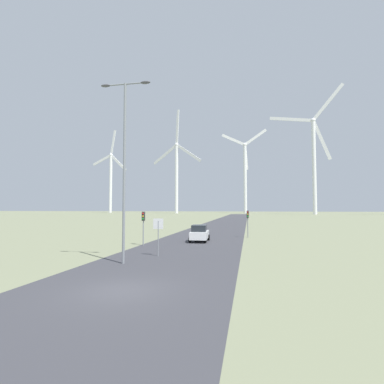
% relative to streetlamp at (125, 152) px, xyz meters
% --- Properties ---
extents(ground_plane, '(600.00, 600.00, 0.00)m').
position_rel_streetlamp_xyz_m(ground_plane, '(2.63, -6.08, -7.54)').
color(ground_plane, '#757A5B').
extents(road_surface, '(10.00, 240.00, 0.01)m').
position_rel_streetlamp_xyz_m(road_surface, '(2.63, 41.92, -7.53)').
color(road_surface, '#38383D').
rests_on(road_surface, ground).
extents(streetlamp, '(3.61, 0.32, 12.32)m').
position_rel_streetlamp_xyz_m(streetlamp, '(0.00, 0.00, 0.00)').
color(streetlamp, gray).
rests_on(streetlamp, ground).
extents(stop_sign_near, '(0.81, 0.07, 2.89)m').
position_rel_streetlamp_xyz_m(stop_sign_near, '(1.38, 3.36, -5.51)').
color(stop_sign_near, gray).
rests_on(stop_sign_near, ground).
extents(traffic_light_post_near_left, '(0.28, 0.33, 3.33)m').
position_rel_streetlamp_xyz_m(traffic_light_post_near_left, '(-2.07, 9.49, -5.09)').
color(traffic_light_post_near_left, gray).
rests_on(traffic_light_post_near_left, ground).
extents(traffic_light_post_near_right, '(0.28, 0.34, 3.36)m').
position_rel_streetlamp_xyz_m(traffic_light_post_near_right, '(8.12, 19.33, -5.07)').
color(traffic_light_post_near_right, gray).
rests_on(traffic_light_post_near_right, ground).
extents(car_approaching, '(2.06, 4.21, 1.83)m').
position_rel_streetlamp_xyz_m(car_approaching, '(2.88, 13.88, -6.62)').
color(car_approaching, white).
rests_on(car_approaching, ground).
extents(wind_turbine_far_left, '(32.83, 10.20, 64.29)m').
position_rel_streetlamp_xyz_m(wind_turbine_far_left, '(-97.10, 196.60, 20.32)').
color(wind_turbine_far_left, white).
rests_on(wind_turbine_far_left, ground).
extents(wind_turbine_left, '(38.18, 19.78, 71.07)m').
position_rel_streetlamp_xyz_m(wind_turbine_left, '(-39.99, 178.32, 22.10)').
color(wind_turbine_left, white).
rests_on(wind_turbine_left, ground).
extents(wind_turbine_center, '(31.13, 2.60, 58.22)m').
position_rel_streetlamp_xyz_m(wind_turbine_center, '(5.90, 190.47, 21.40)').
color(wind_turbine_center, white).
rests_on(wind_turbine_center, ground).
extents(wind_turbine_right, '(39.96, 9.69, 73.31)m').
position_rel_streetlamp_xyz_m(wind_turbine_right, '(44.96, 160.09, 25.84)').
color(wind_turbine_right, white).
rests_on(wind_turbine_right, ground).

